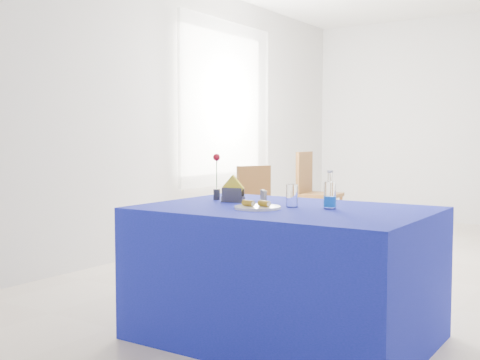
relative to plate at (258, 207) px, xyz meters
name	(u,v)px	position (x,y,z in m)	size (l,w,h in m)	color
floor	(411,277)	(0.23, 2.06, -0.77)	(7.00, 7.00, 0.00)	beige
room_shell	(415,65)	(0.23, 2.06, 0.98)	(7.00, 7.00, 7.00)	silver
window_pane	(223,104)	(-2.24, 2.86, 0.78)	(0.04, 1.50, 1.60)	white
curtain	(228,103)	(-2.17, 2.86, 0.78)	(0.04, 1.75, 1.85)	white
plate	(258,207)	(0.00, 0.00, 0.00)	(0.26, 0.26, 0.01)	silver
drinking_glass	(292,196)	(0.12, 0.18, 0.06)	(0.07, 0.07, 0.13)	white
salt_shaker	(264,198)	(-0.06, 0.17, 0.04)	(0.03, 0.03, 0.09)	slate
pepper_shaker	(263,197)	(-0.11, 0.23, 0.04)	(0.03, 0.03, 0.09)	slate
blue_table	(285,273)	(0.09, 0.15, -0.39)	(1.60, 1.10, 0.76)	navy
water_bottle	(330,196)	(0.33, 0.23, 0.06)	(0.07, 0.07, 0.21)	white
napkin_holder	(233,194)	(-0.31, 0.21, 0.04)	(0.15, 0.08, 0.17)	#333337
rose_vase	(217,178)	(-0.47, 0.27, 0.13)	(0.05, 0.05, 0.30)	#232328
chair_win_a	(259,203)	(-1.35, 2.23, -0.26)	(0.52, 0.52, 0.88)	brown
chair_win_b	(313,188)	(-1.39, 3.49, -0.19)	(0.49, 0.49, 0.99)	brown
banana_pieces	(256,203)	(0.00, -0.01, 0.02)	(0.17, 0.08, 0.03)	gold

